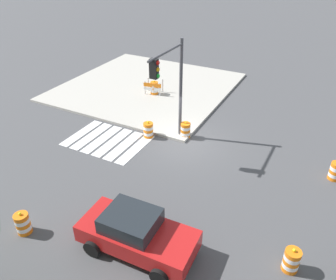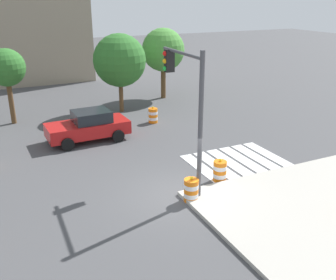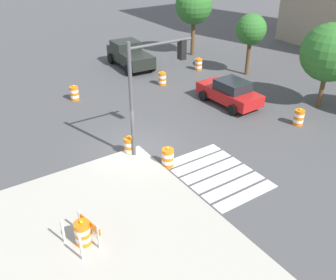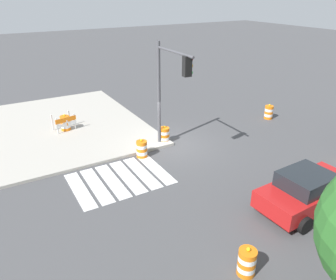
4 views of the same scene
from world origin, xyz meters
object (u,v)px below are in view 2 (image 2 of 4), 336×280
(sports_car, at_px, (89,126))
(traffic_barrel_crosswalk_end, at_px, (220,171))
(traffic_barrel_median_far, at_px, (191,190))
(traffic_light_pole, at_px, (186,93))
(street_tree_streetside_near, at_px, (6,68))
(street_tree_streetside_mid, at_px, (120,60))
(traffic_barrel_near_corner, at_px, (153,115))
(street_tree_corner_lot, at_px, (163,50))

(sports_car, height_order, traffic_barrel_crosswalk_end, sports_car)
(traffic_barrel_median_far, height_order, traffic_light_pole, traffic_light_pole)
(traffic_barrel_crosswalk_end, bearing_deg, sports_car, 117.44)
(traffic_barrel_crosswalk_end, height_order, traffic_barrel_median_far, same)
(street_tree_streetside_near, relative_size, street_tree_streetside_mid, 0.88)
(traffic_barrel_median_far, bearing_deg, traffic_barrel_near_corner, 75.21)
(traffic_barrel_near_corner, xyz_separation_m, traffic_barrel_median_far, (-2.51, -9.49, 0.00))
(traffic_barrel_median_far, relative_size, traffic_light_pole, 0.19)
(street_tree_corner_lot, bearing_deg, traffic_barrel_median_far, -110.88)
(street_tree_streetside_mid, bearing_deg, traffic_barrel_crosswalk_end, -88.32)
(street_tree_corner_lot, bearing_deg, sports_car, -138.25)
(traffic_barrel_near_corner, xyz_separation_m, traffic_light_pole, (-2.16, -8.32, 3.46))
(traffic_barrel_near_corner, relative_size, street_tree_streetside_mid, 0.20)
(traffic_barrel_near_corner, bearing_deg, traffic_light_pole, -104.54)
(street_tree_streetside_near, bearing_deg, traffic_barrel_median_far, -68.00)
(traffic_barrel_near_corner, height_order, traffic_light_pole, traffic_light_pole)
(traffic_barrel_crosswalk_end, xyz_separation_m, street_tree_streetside_mid, (-0.34, 11.67, 2.96))
(sports_car, distance_m, traffic_barrel_median_far, 8.35)
(sports_car, distance_m, traffic_barrel_near_corner, 4.55)
(traffic_barrel_crosswalk_end, distance_m, street_tree_corner_lot, 14.68)
(traffic_barrel_crosswalk_end, relative_size, traffic_light_pole, 0.19)
(traffic_barrel_near_corner, xyz_separation_m, street_tree_streetside_mid, (-0.95, 3.14, 2.96))
(sports_car, xyz_separation_m, traffic_barrel_near_corner, (4.33, 1.36, -0.36))
(traffic_barrel_median_far, distance_m, traffic_light_pole, 3.67)
(traffic_barrel_median_far, xyz_separation_m, street_tree_corner_lot, (5.65, 14.81, 3.13))
(sports_car, height_order, street_tree_corner_lot, street_tree_corner_lot)
(traffic_barrel_near_corner, distance_m, street_tree_corner_lot, 6.92)
(traffic_barrel_median_far, distance_m, street_tree_corner_lot, 16.15)
(traffic_light_pole, height_order, street_tree_streetside_near, traffic_light_pole)
(traffic_barrel_near_corner, bearing_deg, sports_car, -162.60)
(sports_car, xyz_separation_m, street_tree_corner_lot, (7.47, 6.67, 2.77))
(sports_car, relative_size, traffic_barrel_median_far, 4.28)
(street_tree_corner_lot, bearing_deg, traffic_light_pole, -111.24)
(traffic_light_pole, bearing_deg, street_tree_streetside_mid, 84.00)
(sports_car, height_order, street_tree_streetside_mid, street_tree_streetside_mid)
(traffic_barrel_median_far, bearing_deg, traffic_barrel_crosswalk_end, 27.04)
(traffic_barrel_near_corner, height_order, traffic_barrel_median_far, same)
(sports_car, distance_m, street_tree_corner_lot, 10.39)
(traffic_barrel_near_corner, distance_m, traffic_barrel_median_far, 9.82)
(street_tree_streetside_near, xyz_separation_m, street_tree_corner_lot, (10.91, 1.77, 0.21))
(street_tree_corner_lot, bearing_deg, street_tree_streetside_mid, -152.09)
(sports_car, bearing_deg, street_tree_corner_lot, 41.75)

